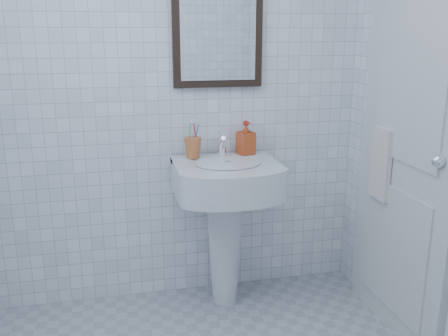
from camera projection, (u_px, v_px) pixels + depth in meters
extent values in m
cube|color=white|center=(170.00, 86.00, 2.76)|extent=(2.20, 0.02, 2.50)
cone|color=silver|center=(225.00, 245.00, 2.87)|extent=(0.22, 0.22, 0.70)
cube|color=silver|center=(227.00, 178.00, 2.72)|extent=(0.56, 0.40, 0.17)
cube|color=silver|center=(221.00, 158.00, 2.84)|extent=(0.56, 0.10, 0.03)
cylinder|color=white|center=(228.00, 163.00, 2.66)|extent=(0.35, 0.35, 0.01)
cylinder|color=white|center=(221.00, 152.00, 2.81)|extent=(0.05, 0.05, 0.05)
cylinder|color=white|center=(222.00, 142.00, 2.78)|extent=(0.03, 0.10, 0.08)
cylinder|color=white|center=(221.00, 144.00, 2.82)|extent=(0.03, 0.05, 0.09)
imported|color=red|center=(246.00, 138.00, 2.84)|extent=(0.11, 0.11, 0.19)
cube|color=black|center=(218.00, 30.00, 2.72)|extent=(0.50, 0.04, 0.62)
cube|color=white|center=(218.00, 30.00, 2.70)|extent=(0.42, 0.00, 0.54)
cube|color=silver|center=(407.00, 146.00, 2.44)|extent=(0.04, 0.80, 2.00)
torus|color=white|center=(387.00, 130.00, 2.57)|extent=(0.01, 0.18, 0.18)
cube|color=silver|center=(381.00, 164.00, 2.62)|extent=(0.03, 0.16, 0.38)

